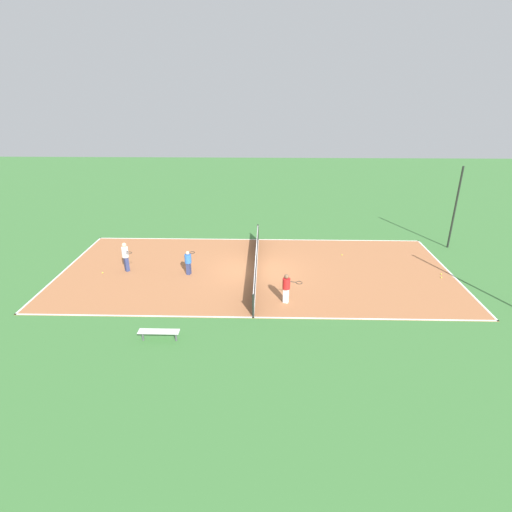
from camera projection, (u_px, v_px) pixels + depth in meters
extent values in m
plane|color=#3D7538|center=(256.00, 271.00, 22.41)|extent=(80.00, 80.00, 0.00)
cube|color=#AD6B42|center=(256.00, 271.00, 22.40)|extent=(10.09, 21.66, 0.02)
cube|color=white|center=(258.00, 239.00, 27.00)|extent=(0.10, 21.66, 0.00)
cube|color=white|center=(253.00, 317.00, 17.79)|extent=(0.10, 21.66, 0.00)
cube|color=white|center=(67.00, 268.00, 22.65)|extent=(10.09, 0.10, 0.00)
cube|color=white|center=(450.00, 272.00, 22.14)|extent=(10.09, 0.10, 0.00)
cube|color=white|center=(256.00, 270.00, 22.40)|extent=(10.09, 0.10, 0.00)
cylinder|color=black|center=(258.00, 232.00, 26.70)|extent=(0.10, 0.10, 1.10)
cylinder|color=black|center=(253.00, 305.00, 17.67)|extent=(0.10, 0.10, 1.10)
cube|color=black|center=(256.00, 262.00, 22.20)|extent=(9.79, 0.03, 1.05)
cube|color=white|center=(256.00, 254.00, 22.01)|extent=(9.79, 0.04, 0.06)
cube|color=silver|center=(159.00, 331.00, 16.03)|extent=(0.36, 1.65, 0.04)
cylinder|color=#4C4C51|center=(143.00, 336.00, 16.14)|extent=(0.08, 0.08, 0.41)
cylinder|color=#4C4C51|center=(176.00, 336.00, 16.11)|extent=(0.08, 0.08, 0.41)
cube|color=navy|center=(127.00, 264.00, 22.19)|extent=(0.32, 0.31, 0.84)
cylinder|color=white|center=(125.00, 252.00, 21.92)|extent=(0.51, 0.51, 0.59)
sphere|color=beige|center=(124.00, 245.00, 21.75)|extent=(0.25, 0.25, 0.25)
cylinder|color=#262626|center=(127.00, 251.00, 21.63)|extent=(0.23, 0.20, 0.03)
torus|color=black|center=(129.00, 253.00, 21.42)|extent=(0.43, 0.43, 0.02)
cube|color=white|center=(286.00, 295.00, 18.91)|extent=(0.26, 0.29, 0.74)
cylinder|color=red|center=(286.00, 284.00, 18.66)|extent=(0.44, 0.44, 0.52)
sphere|color=brown|center=(287.00, 276.00, 18.52)|extent=(0.22, 0.22, 0.22)
cylinder|color=#262626|center=(293.00, 282.00, 18.53)|extent=(0.10, 0.28, 0.03)
torus|color=black|center=(299.00, 283.00, 18.46)|extent=(0.37, 0.37, 0.02)
cube|color=navy|center=(189.00, 268.00, 21.83)|extent=(0.29, 0.25, 0.68)
cylinder|color=blue|center=(188.00, 259.00, 21.61)|extent=(0.43, 0.43, 0.48)
sphere|color=beige|center=(188.00, 253.00, 21.47)|extent=(0.20, 0.20, 0.20)
cylinder|color=#262626|center=(190.00, 254.00, 21.85)|extent=(0.28, 0.09, 0.03)
torus|color=black|center=(192.00, 253.00, 22.10)|extent=(0.36, 0.36, 0.02)
sphere|color=#CCE033|center=(342.00, 255.00, 24.41)|extent=(0.07, 0.07, 0.07)
sphere|color=#CCE033|center=(441.00, 277.00, 21.50)|extent=(0.07, 0.07, 0.07)
sphere|color=#CCE033|center=(103.00, 273.00, 22.04)|extent=(0.07, 0.07, 0.07)
sphere|color=#CCE033|center=(441.00, 274.00, 21.88)|extent=(0.07, 0.07, 0.07)
cylinder|color=black|center=(455.00, 208.00, 24.72)|extent=(0.12, 0.12, 5.20)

